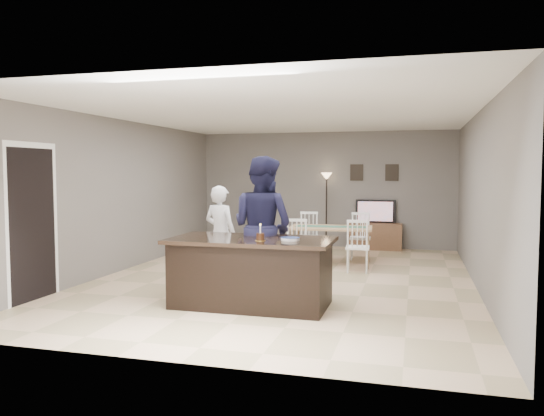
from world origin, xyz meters
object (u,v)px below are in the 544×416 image
(kitchen_island, at_px, (251,272))
(tv_console, at_px, (375,236))
(television, at_px, (375,211))
(birthday_cake, at_px, (260,237))
(plate_stack, at_px, (290,239))
(man, at_px, (262,227))
(woman, at_px, (220,234))
(dining_table, at_px, (331,233))
(floor_lamp, at_px, (327,189))

(kitchen_island, xyz_separation_m, tv_console, (1.20, 5.57, -0.15))
(tv_console, relative_size, television, 1.31)
(kitchen_island, relative_size, tv_console, 1.79)
(tv_console, height_order, television, television)
(birthday_cake, xyz_separation_m, plate_stack, (0.36, 0.12, -0.03))
(man, bearing_deg, woman, -19.75)
(kitchen_island, distance_m, dining_table, 3.43)
(kitchen_island, distance_m, woman, 1.68)
(tv_console, relative_size, floor_lamp, 0.69)
(man, distance_m, birthday_cake, 0.77)
(plate_stack, distance_m, dining_table, 3.47)
(television, relative_size, man, 0.46)
(kitchen_island, bearing_deg, tv_console, 77.84)
(tv_console, distance_m, birthday_cake, 5.89)
(tv_console, distance_m, television, 0.57)
(man, bearing_deg, tv_console, -82.90)
(dining_table, bearing_deg, television, 69.60)
(tv_console, bearing_deg, floor_lamp, 178.98)
(television, xyz_separation_m, woman, (-2.15, -4.29, -0.09))
(woman, bearing_deg, plate_stack, 151.51)
(tv_console, relative_size, plate_stack, 4.90)
(tv_console, distance_m, man, 5.21)
(dining_table, distance_m, floor_lamp, 2.38)
(kitchen_island, relative_size, woman, 1.39)
(woman, relative_size, birthday_cake, 7.23)
(tv_console, height_order, plate_stack, plate_stack)
(woman, xyz_separation_m, floor_lamp, (1.03, 4.24, 0.58))
(woman, height_order, man, man)
(kitchen_island, bearing_deg, dining_table, 81.08)
(man, xyz_separation_m, plate_stack, (0.55, -0.62, -0.08))
(dining_table, bearing_deg, birthday_cake, -99.49)
(tv_console, bearing_deg, plate_stack, -96.64)
(tv_console, bearing_deg, man, -103.55)
(television, height_order, floor_lamp, floor_lamp)
(television, height_order, man, man)
(plate_stack, relative_size, dining_table, 0.13)
(birthday_cake, bearing_deg, woman, 126.16)
(man, bearing_deg, floor_lamp, -70.34)
(woman, height_order, dining_table, woman)
(tv_console, xyz_separation_m, dining_table, (-0.67, -2.19, 0.30))
(plate_stack, height_order, floor_lamp, floor_lamp)
(kitchen_island, relative_size, dining_table, 1.17)
(tv_console, bearing_deg, birthday_cake, -100.02)
(woman, xyz_separation_m, birthday_cake, (1.13, -1.55, 0.17))
(kitchen_island, height_order, birthday_cake, birthday_cake)
(tv_console, relative_size, dining_table, 0.65)
(floor_lamp, bearing_deg, plate_stack, -85.29)
(dining_table, bearing_deg, tv_console, 69.10)
(television, bearing_deg, woman, 63.38)
(television, height_order, woman, woman)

